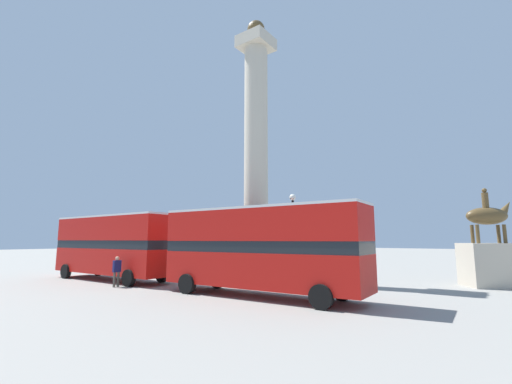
# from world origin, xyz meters

# --- Properties ---
(ground_plane) EXTENTS (200.00, 200.00, 0.00)m
(ground_plane) POSITION_xyz_m (0.00, 0.00, 0.00)
(ground_plane) COLOR gray
(monument_column) EXTENTS (4.56, 4.56, 18.85)m
(monument_column) POSITION_xyz_m (0.00, 0.00, 6.67)
(monument_column) COLOR #BCB29E
(monument_column) RESTS_ON ground_plane
(bus_a) EXTENTS (10.73, 2.89, 4.39)m
(bus_a) POSITION_xyz_m (-8.29, -5.43, 2.42)
(bus_a) COLOR #B7140F
(bus_a) RESTS_ON ground_plane
(bus_b) EXTENTS (10.61, 3.11, 4.34)m
(bus_b) POSITION_xyz_m (3.92, -5.06, 2.40)
(bus_b) COLOR #B7140F
(bus_b) RESTS_ON ground_plane
(equestrian_statue) EXTENTS (3.65, 3.38, 5.87)m
(equestrian_statue) POSITION_xyz_m (12.94, 5.98, 1.76)
(equestrian_statue) COLOR #BCB29E
(equestrian_statue) RESTS_ON ground_plane
(street_lamp) EXTENTS (0.37, 0.37, 5.39)m
(street_lamp) POSITION_xyz_m (3.86, -1.65, 2.79)
(street_lamp) COLOR black
(street_lamp) RESTS_ON ground_plane
(pedestrian_near_lamp) EXTENTS (0.23, 0.46, 1.77)m
(pedestrian_near_lamp) POSITION_xyz_m (-4.98, -7.14, 1.00)
(pedestrian_near_lamp) COLOR #4C473D
(pedestrian_near_lamp) RESTS_ON ground_plane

